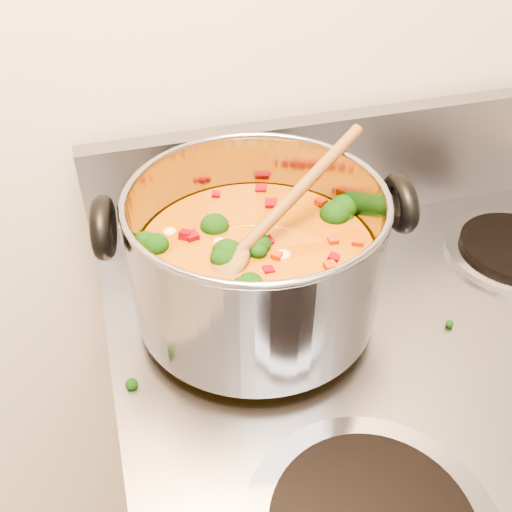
# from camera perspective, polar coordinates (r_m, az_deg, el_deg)

# --- Properties ---
(stockpot) EXTENTS (0.34, 0.28, 0.17)m
(stockpot) POSITION_cam_1_polar(r_m,az_deg,el_deg) (0.64, 0.03, -0.26)
(stockpot) COLOR gray
(stockpot) RESTS_ON electric_range
(wooden_spoon) EXTENTS (0.23, 0.14, 0.11)m
(wooden_spoon) POSITION_cam_1_polar(r_m,az_deg,el_deg) (0.62, 0.64, 2.75)
(wooden_spoon) COLOR brown
(wooden_spoon) RESTS_ON stockpot
(cooktop_crumbs) EXTENTS (0.28, 0.29, 0.01)m
(cooktop_crumbs) POSITION_cam_1_polar(r_m,az_deg,el_deg) (0.65, 5.07, -9.19)
(cooktop_crumbs) COLOR black
(cooktop_crumbs) RESTS_ON electric_range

